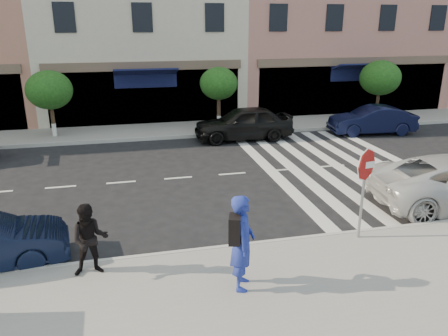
# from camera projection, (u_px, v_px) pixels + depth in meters

# --- Properties ---
(ground) EXTENTS (120.00, 120.00, 0.00)m
(ground) POSITION_uv_depth(u_px,v_px,m) (197.00, 227.00, 11.94)
(ground) COLOR black
(ground) RESTS_ON ground
(sidewalk_near) EXTENTS (60.00, 4.50, 0.15)m
(sidewalk_near) POSITION_uv_depth(u_px,v_px,m) (230.00, 307.00, 8.45)
(sidewalk_near) COLOR gray
(sidewalk_near) RESTS_ON ground
(sidewalk_far) EXTENTS (60.00, 3.00, 0.15)m
(sidewalk_far) POSITION_uv_depth(u_px,v_px,m) (160.00, 131.00, 22.06)
(sidewalk_far) COLOR gray
(sidewalk_far) RESTS_ON ground
(building_centre) EXTENTS (11.00, 9.00, 11.00)m
(building_centre) POSITION_uv_depth(u_px,v_px,m) (138.00, 18.00, 25.75)
(building_centre) COLOR beige
(building_centre) RESTS_ON ground
(building_east_mid) EXTENTS (13.00, 9.00, 13.00)m
(building_east_mid) POSITION_uv_depth(u_px,v_px,m) (327.00, 2.00, 28.01)
(building_east_mid) COLOR #AF7068
(building_east_mid) RESTS_ON ground
(street_tree_wb) EXTENTS (2.10, 2.10, 3.06)m
(street_tree_wb) POSITION_uv_depth(u_px,v_px,m) (49.00, 90.00, 20.09)
(street_tree_wb) COLOR #473323
(street_tree_wb) RESTS_ON sidewalk_far
(street_tree_c) EXTENTS (1.90, 1.90, 3.04)m
(street_tree_c) POSITION_uv_depth(u_px,v_px,m) (219.00, 84.00, 21.79)
(street_tree_c) COLOR #473323
(street_tree_c) RESTS_ON sidewalk_far
(street_tree_ea) EXTENTS (2.20, 2.20, 3.19)m
(street_tree_ea) POSITION_uv_depth(u_px,v_px,m) (380.00, 78.00, 23.72)
(street_tree_ea) COLOR #473323
(street_tree_ea) RESTS_ON sidewalk_far
(stop_sign) EXTENTS (0.82, 0.17, 2.35)m
(stop_sign) POSITION_uv_depth(u_px,v_px,m) (365.00, 173.00, 10.48)
(stop_sign) COLOR gray
(stop_sign) RESTS_ON sidewalk_near
(photographer) EXTENTS (0.68, 0.85, 2.01)m
(photographer) POSITION_uv_depth(u_px,v_px,m) (242.00, 242.00, 8.69)
(photographer) COLOR navy
(photographer) RESTS_ON sidewalk_near
(walker) EXTENTS (0.80, 0.63, 1.60)m
(walker) POSITION_uv_depth(u_px,v_px,m) (90.00, 240.00, 9.22)
(walker) COLOR black
(walker) RESTS_ON sidewalk_near
(car_far_mid) EXTENTS (4.62, 1.89, 1.57)m
(car_far_mid) POSITION_uv_depth(u_px,v_px,m) (243.00, 123.00, 20.50)
(car_far_mid) COLOR black
(car_far_mid) RESTS_ON ground
(car_far_right) EXTENTS (4.31, 1.92, 1.38)m
(car_far_right) POSITION_uv_depth(u_px,v_px,m) (372.00, 120.00, 21.56)
(car_far_right) COLOR black
(car_far_right) RESTS_ON ground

